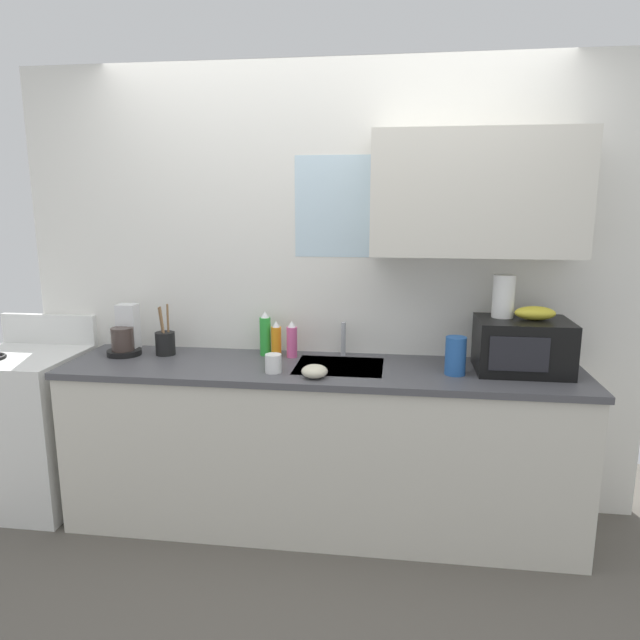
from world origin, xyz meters
The scene contains 15 objects.
kitchen_wall_assembly centered at (0.15, 0.31, 1.36)m, with size 3.50×0.42×2.50m.
counter_unit centered at (0.00, 0.00, 0.46)m, with size 2.73×0.63×0.90m.
sink_faucet centered at (0.10, 0.24, 1.00)m, with size 0.03×0.03×0.19m, color #B2B5BA.
stove_range centered at (-1.71, 0.00, 0.46)m, with size 0.60×0.60×1.08m.
microwave centered at (1.03, 0.05, 1.04)m, with size 0.46×0.35×0.27m.
banana_bunch centered at (1.08, 0.05, 1.20)m, with size 0.20×0.11×0.07m, color gold.
paper_towel_roll centered at (0.93, 0.10, 1.28)m, with size 0.11×0.11×0.22m, color white.
coffee_maker centered at (-1.13, 0.11, 1.00)m, with size 0.19×0.21×0.28m.
dish_soap_bottle_pink centered at (-0.18, 0.16, 1.00)m, with size 0.06×0.06×0.21m.
dish_soap_bottle_orange centered at (-0.27, 0.17, 0.99)m, with size 0.06×0.06×0.20m.
dish_soap_bottle_green centered at (-0.34, 0.19, 1.02)m, with size 0.06×0.06×0.25m.
cereal_canister centered at (0.69, -0.05, 1.00)m, with size 0.10×0.10×0.19m, color #2659A5.
mug_white centered at (-0.22, -0.14, 0.95)m, with size 0.08×0.08×0.10m, color white.
utensil_crock centered at (-0.90, 0.12, 0.97)m, with size 0.11×0.11×0.29m.
small_bowl centered at (0.00, -0.20, 0.93)m, with size 0.13×0.13×0.07m, color beige.
Camera 1 is at (0.39, -2.90, 1.75)m, focal length 32.29 mm.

